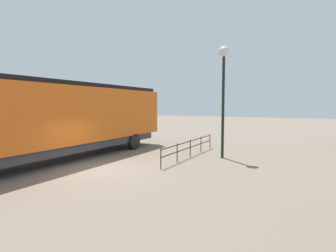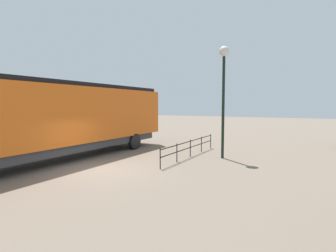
{
  "view_description": "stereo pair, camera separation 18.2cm",
  "coord_description": "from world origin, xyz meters",
  "views": [
    {
      "loc": [
        8.63,
        -9.45,
        3.08
      ],
      "look_at": [
        1.44,
        3.93,
        1.88
      ],
      "focal_mm": 28.39,
      "sensor_mm": 36.0,
      "label": 1
    },
    {
      "loc": [
        8.79,
        -9.37,
        3.08
      ],
      "look_at": [
        1.44,
        3.93,
        1.88
      ],
      "focal_mm": 28.39,
      "sensor_mm": 36.0,
      "label": 2
    }
  ],
  "objects": [
    {
      "name": "locomotive",
      "position": [
        -3.59,
        0.82,
        2.42
      ],
      "size": [
        3.16,
        16.58,
        4.34
      ],
      "color": "orange",
      "rests_on": "ground_plane"
    },
    {
      "name": "platform_fence",
      "position": [
        2.36,
        5.04,
        0.66
      ],
      "size": [
        0.05,
        7.14,
        1.01
      ],
      "color": "black",
      "rests_on": "ground_plane"
    },
    {
      "name": "lamp_post",
      "position": [
        4.17,
        5.54,
        4.78
      ],
      "size": [
        0.59,
        0.59,
        6.41
      ],
      "color": "black",
      "rests_on": "ground_plane"
    },
    {
      "name": "ground_plane",
      "position": [
        0.0,
        0.0,
        0.0
      ],
      "size": [
        120.0,
        120.0,
        0.0
      ],
      "primitive_type": "plane",
      "color": "#756656"
    }
  ]
}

